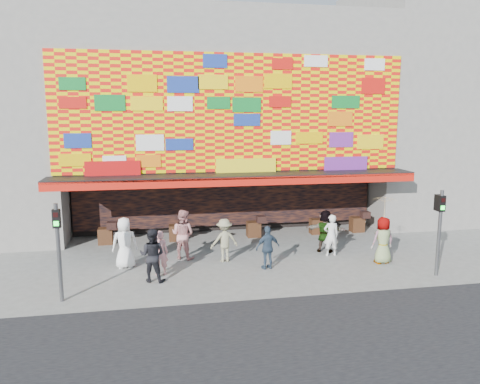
{
  "coord_description": "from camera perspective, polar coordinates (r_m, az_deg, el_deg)",
  "views": [
    {
      "loc": [
        -3.33,
        -15.54,
        5.65
      ],
      "look_at": [
        -0.11,
        2.0,
        2.54
      ],
      "focal_mm": 35.0,
      "sensor_mm": 36.0,
      "label": 1
    }
  ],
  "objects": [
    {
      "name": "ped_d",
      "position": [
        17.77,
        -1.92,
        -5.89
      ],
      "size": [
        1.15,
        0.79,
        1.65
      ],
      "primitive_type": "imported",
      "rotation": [
        0.0,
        0.0,
        3.32
      ],
      "color": "gray",
      "rests_on": "ground"
    },
    {
      "name": "ped_e",
      "position": [
        16.97,
        3.4,
        -6.78
      ],
      "size": [
        0.99,
        0.59,
        1.58
      ],
      "primitive_type": "imported",
      "rotation": [
        0.0,
        0.0,
        3.37
      ],
      "color": "#324458",
      "rests_on": "ground"
    },
    {
      "name": "ped_f",
      "position": [
        19.23,
        10.35,
        -4.7
      ],
      "size": [
        1.66,
        1.17,
        1.73
      ],
      "primitive_type": "imported",
      "rotation": [
        0.0,
        0.0,
        2.68
      ],
      "color": "gray",
      "rests_on": "ground"
    },
    {
      "name": "neighbor_right",
      "position": [
        28.66,
        24.7,
        9.69
      ],
      "size": [
        11.0,
        8.0,
        12.0
      ],
      "primitive_type": "cube",
      "color": "gray",
      "rests_on": "ground"
    },
    {
      "name": "ped_a",
      "position": [
        17.51,
        -13.87,
        -6.03
      ],
      "size": [
        0.96,
        0.67,
        1.87
      ],
      "primitive_type": "imported",
      "rotation": [
        0.0,
        0.0,
        3.23
      ],
      "color": "white",
      "rests_on": "ground"
    },
    {
      "name": "signal_left",
      "position": [
        14.83,
        -21.3,
        -5.63
      ],
      "size": [
        0.22,
        0.2,
        3.0
      ],
      "color": "#59595B",
      "rests_on": "ground"
    },
    {
      "name": "ped_b",
      "position": [
        16.58,
        -9.73,
        -7.31
      ],
      "size": [
        0.6,
        0.41,
        1.58
      ],
      "primitive_type": "imported",
      "rotation": [
        0.0,
        0.0,
        3.09
      ],
      "color": "pink",
      "rests_on": "ground"
    },
    {
      "name": "ped_c",
      "position": [
        15.98,
        -10.65,
        -7.56
      ],
      "size": [
        1.06,
        0.94,
        1.81
      ],
      "primitive_type": "imported",
      "rotation": [
        0.0,
        0.0,
        2.81
      ],
      "color": "black",
      "rests_on": "ground"
    },
    {
      "name": "signal_right",
      "position": [
        17.39,
        23.19,
        -3.52
      ],
      "size": [
        0.22,
        0.2,
        3.0
      ],
      "color": "#59595B",
      "rests_on": "ground"
    },
    {
      "name": "ped_h",
      "position": [
        18.76,
        11.05,
        -5.2
      ],
      "size": [
        0.62,
        0.41,
        1.66
      ],
      "primitive_type": "imported",
      "rotation": [
        0.0,
        0.0,
        3.12
      ],
      "color": "white",
      "rests_on": "ground"
    },
    {
      "name": "parasol",
      "position": [
        18.04,
        17.23,
        -1.84
      ],
      "size": [
        1.24,
        1.25,
        1.8
      ],
      "color": "beige",
      "rests_on": "ground"
    },
    {
      "name": "ground",
      "position": [
        16.87,
        1.61,
        -9.69
      ],
      "size": [
        90.0,
        90.0,
        0.0
      ],
      "primitive_type": "plane",
      "color": "slate",
      "rests_on": "ground"
    },
    {
      "name": "road_strip",
      "position": [
        11.17,
        9.04,
        -20.59
      ],
      "size": [
        30.0,
        8.0,
        0.02
      ],
      "primitive_type": "cube",
      "color": "black",
      "rests_on": "ground"
    },
    {
      "name": "ped_g",
      "position": [
        18.32,
        17.03,
        -5.65
      ],
      "size": [
        0.91,
        0.64,
        1.77
      ],
      "primitive_type": "imported",
      "rotation": [
        0.0,
        0.0,
        3.24
      ],
      "color": "gray",
      "rests_on": "ground"
    },
    {
      "name": "shop_building",
      "position": [
        23.96,
        -2.45,
        8.87
      ],
      "size": [
        15.2,
        9.4,
        10.0
      ],
      "color": "gray",
      "rests_on": "ground"
    },
    {
      "name": "ped_i",
      "position": [
        18.18,
        -6.99,
        -5.14
      ],
      "size": [
        1.18,
        1.12,
        1.93
      ],
      "primitive_type": "imported",
      "rotation": [
        0.0,
        0.0,
        2.58
      ],
      "color": "tan",
      "rests_on": "ground"
    }
  ]
}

